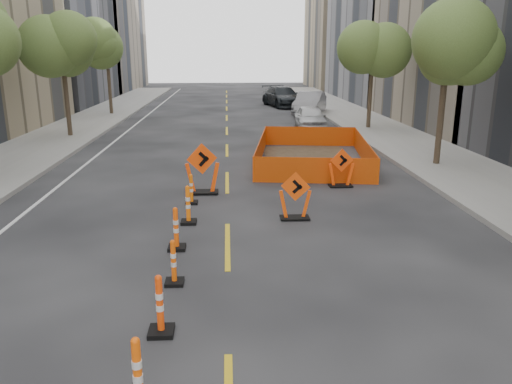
{
  "coord_description": "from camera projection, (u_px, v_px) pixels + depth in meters",
  "views": [
    {
      "loc": [
        0.04,
        -7.15,
        4.45
      ],
      "look_at": [
        0.72,
        4.74,
        1.1
      ],
      "focal_mm": 35.0,
      "sensor_mm": 36.0,
      "label": 1
    }
  ],
  "objects": [
    {
      "name": "bld_left_d",
      "position": [
        28.0,
        21.0,
        42.92
      ],
      "size": [
        12.0,
        16.0,
        14.0
      ],
      "primitive_type": "cube",
      "color": "#4C4C51",
      "rests_on": "ground"
    },
    {
      "name": "tree_r_b",
      "position": [
        447.0,
        50.0,
        18.85
      ],
      "size": [
        2.8,
        2.8,
        5.95
      ],
      "color": "#382B1E",
      "rests_on": "ground"
    },
    {
      "name": "chevron_sign_left",
      "position": [
        202.0,
        169.0,
        16.05
      ],
      "size": [
        1.26,
        0.98,
        1.66
      ],
      "primitive_type": null,
      "rotation": [
        0.0,
        0.0,
        0.32
      ],
      "color": "#FF470A",
      "rests_on": "ground"
    },
    {
      "name": "channelizer_4",
      "position": [
        174.0,
        262.0,
        9.8
      ],
      "size": [
        0.37,
        0.37,
        0.94
      ],
      "primitive_type": null,
      "color": "#E45109",
      "rests_on": "ground"
    },
    {
      "name": "channelizer_5",
      "position": [
        176.0,
        228.0,
        11.53
      ],
      "size": [
        0.41,
        0.41,
        1.03
      ],
      "primitive_type": null,
      "color": "#F5500A",
      "rests_on": "ground"
    },
    {
      "name": "parked_car_far",
      "position": [
        283.0,
        97.0,
        42.15
      ],
      "size": [
        3.56,
        6.09,
        1.66
      ],
      "primitive_type": "imported",
      "rotation": [
        0.0,
        0.0,
        0.23
      ],
      "color": "black",
      "rests_on": "ground"
    },
    {
      "name": "channelizer_3",
      "position": [
        160.0,
        305.0,
        8.03
      ],
      "size": [
        0.41,
        0.41,
        1.05
      ],
      "primitive_type": null,
      "color": "#EE400A",
      "rests_on": "ground"
    },
    {
      "name": "bld_right_e",
      "position": [
        360.0,
        23.0,
        63.17
      ],
      "size": [
        12.0,
        14.0,
        16.0
      ],
      "primitive_type": "cube",
      "color": "tan",
      "rests_on": "ground"
    },
    {
      "name": "sidewalk_right",
      "position": [
        450.0,
        165.0,
        20.08
      ],
      "size": [
        4.0,
        90.0,
        0.15
      ],
      "primitive_type": "cube",
      "color": "gray",
      "rests_on": "ground"
    },
    {
      "name": "chevron_sign_center",
      "position": [
        295.0,
        196.0,
        13.6
      ],
      "size": [
        1.01,
        0.77,
        1.34
      ],
      "primitive_type": null,
      "rotation": [
        0.0,
        0.0,
        -0.29
      ],
      "color": "#EB4609",
      "rests_on": "ground"
    },
    {
      "name": "chevron_sign_right",
      "position": [
        341.0,
        168.0,
        16.91
      ],
      "size": [
        0.95,
        0.65,
        1.33
      ],
      "primitive_type": null,
      "rotation": [
        0.0,
        0.0,
        0.14
      ],
      "color": "#FF440A",
      "rests_on": "ground"
    },
    {
      "name": "tree_l_d",
      "position": [
        107.0,
        51.0,
        35.22
      ],
      "size": [
        2.8,
        2.8,
        5.95
      ],
      "color": "#382B1E",
      "rests_on": "ground"
    },
    {
      "name": "safety_fence",
      "position": [
        312.0,
        150.0,
        20.96
      ],
      "size": [
        5.31,
        7.92,
        0.93
      ],
      "primitive_type": null,
      "rotation": [
        0.0,
        0.0,
        -0.13
      ],
      "color": "#FC430D",
      "rests_on": "ground"
    },
    {
      "name": "tree_l_c",
      "position": [
        62.0,
        51.0,
        25.61
      ],
      "size": [
        2.8,
        2.8,
        5.95
      ],
      "color": "#382B1E",
      "rests_on": "ground"
    },
    {
      "name": "tree_r_c",
      "position": [
        373.0,
        51.0,
        28.46
      ],
      "size": [
        2.8,
        2.8,
        5.95
      ],
      "color": "#382B1E",
      "rests_on": "ground"
    },
    {
      "name": "parked_car_near",
      "position": [
        310.0,
        118.0,
        29.63
      ],
      "size": [
        1.77,
        4.14,
        1.39
      ],
      "primitive_type": "imported",
      "rotation": [
        0.0,
        0.0,
        -0.03
      ],
      "color": "silver",
      "rests_on": "ground"
    },
    {
      "name": "channelizer_2",
      "position": [
        138.0,
        375.0,
        6.27
      ],
      "size": [
        0.42,
        0.42,
        1.07
      ],
      "primitive_type": null,
      "color": "#F2560A",
      "rests_on": "ground"
    },
    {
      "name": "channelizer_6",
      "position": [
        188.0,
        205.0,
        13.29
      ],
      "size": [
        0.42,
        0.42,
        1.05
      ],
      "primitive_type": null,
      "color": "#FF670A",
      "rests_on": "ground"
    },
    {
      "name": "bld_right_c",
      "position": [
        508.0,
        8.0,
        29.99
      ],
      "size": [
        12.0,
        16.0,
        14.0
      ],
      "primitive_type": "cube",
      "color": "gray",
      "rests_on": "ground"
    },
    {
      "name": "bld_left_e",
      "position": [
        79.0,
        3.0,
        57.87
      ],
      "size": [
        12.0,
        20.0,
        20.0
      ],
      "primitive_type": "cube",
      "color": "gray",
      "rests_on": "ground"
    },
    {
      "name": "ground_plane",
      "position": [
        228.0,
        337.0,
        8.07
      ],
      "size": [
        140.0,
        140.0,
        0.0
      ],
      "primitive_type": "plane",
      "color": "black"
    },
    {
      "name": "parked_car_mid",
      "position": [
        310.0,
        103.0,
        36.48
      ],
      "size": [
        3.3,
        5.34,
        1.66
      ],
      "primitive_type": "imported",
      "rotation": [
        0.0,
        0.0,
        -0.33
      ],
      "color": "gray",
      "rests_on": "ground"
    },
    {
      "name": "channelizer_7",
      "position": [
        191.0,
        189.0,
        15.06
      ],
      "size": [
        0.37,
        0.37,
        0.93
      ],
      "primitive_type": null,
      "color": "#EA6109",
      "rests_on": "ground"
    }
  ]
}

